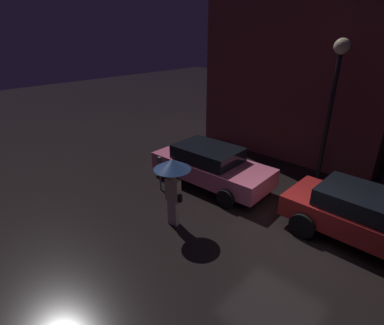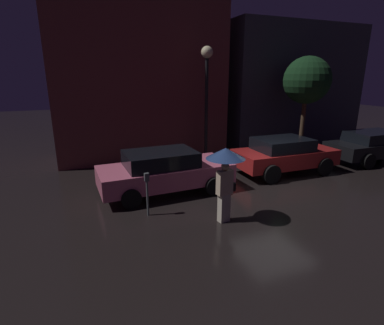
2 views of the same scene
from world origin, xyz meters
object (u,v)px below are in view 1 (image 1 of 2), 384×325
at_px(parked_car_red, 365,216).
at_px(pedestrian_with_umbrella, 173,174).
at_px(parking_meter, 160,170).
at_px(street_lamp_near, 336,81).
at_px(parked_car_pink, 210,165).

bearing_deg(parked_car_red, pedestrian_with_umbrella, -144.77).
relative_size(parked_car_red, parking_meter, 3.25).
bearing_deg(parked_car_red, street_lamp_near, 130.53).
xyz_separation_m(parked_car_pink, pedestrian_with_umbrella, (0.83, -2.63, 0.85)).
bearing_deg(parking_meter, parked_car_pink, 58.03).
bearing_deg(parked_car_pink, street_lamp_near, 43.81).
bearing_deg(pedestrian_with_umbrella, parking_meter, -40.23).
bearing_deg(street_lamp_near, pedestrian_with_umbrella, -109.68).
distance_m(parked_car_pink, street_lamp_near, 4.93).
distance_m(pedestrian_with_umbrella, street_lamp_near, 6.17).
relative_size(parked_car_red, pedestrian_with_umbrella, 1.99).
height_order(parked_car_pink, street_lamp_near, street_lamp_near).
relative_size(pedestrian_with_umbrella, parking_meter, 1.63).
xyz_separation_m(parked_car_red, parking_meter, (-5.94, -1.73, 0.01)).
height_order(parked_car_red, pedestrian_with_umbrella, pedestrian_with_umbrella).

